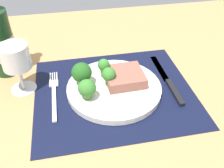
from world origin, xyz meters
TOP-DOWN VIEW (x-y plane):
  - ground_plane at (0.00, 0.00)cm, footprint 140.00×110.00cm
  - placemat at (0.00, 0.00)cm, footprint 41.02×35.27cm
  - plate at (0.00, 0.00)cm, footprint 24.54×24.54cm
  - steak at (3.06, 1.48)cm, footprint 10.11×9.55cm
  - broccoli_near_fork at (-7.23, -3.34)cm, footprint 4.36×4.36cm
  - broccoli_center at (-7.90, 2.30)cm, footprint 5.18×5.18cm
  - broccoli_back_left at (-1.28, 0.53)cm, footprint 3.57×3.57cm
  - broccoli_near_steak at (-1.81, 4.90)cm, footprint 3.26×3.26cm
  - fork at (-15.52, 1.42)cm, footprint 2.40×19.20cm
  - knife at (15.32, 0.53)cm, footprint 1.80×23.00cm
  - wine_bottle at (-28.44, 15.21)cm, footprint 7.61×7.61cm
  - wine_glass at (-23.37, 5.75)cm, footprint 7.14×7.14cm

SIDE VIEW (x-z plane):
  - ground_plane at x=0.00cm, z-range -3.00..0.00cm
  - placemat at x=0.00cm, z-range 0.00..0.30cm
  - fork at x=-15.52cm, z-range 0.30..0.80cm
  - knife at x=15.32cm, z-range 0.20..1.00cm
  - plate at x=0.00cm, z-range 0.30..1.90cm
  - steak at x=3.06cm, z-range 1.90..4.72cm
  - broccoli_near_fork at x=-7.23cm, z-range 2.30..7.67cm
  - broccoli_near_steak at x=-1.81cm, z-range 2.41..7.62cm
  - broccoli_back_left at x=-1.28cm, z-range 2.58..7.98cm
  - broccoli_center at x=-7.90cm, z-range 2.41..8.77cm
  - wine_glass at x=-23.37cm, z-range 2.63..15.82cm
  - wine_bottle at x=-28.44cm, z-range -4.31..23.68cm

